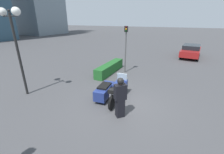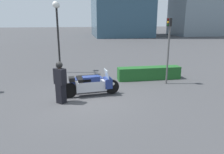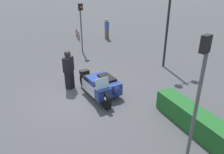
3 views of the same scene
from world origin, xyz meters
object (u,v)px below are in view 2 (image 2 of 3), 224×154
traffic_light_near (168,42)px  police_motorcycle (90,83)px  twin_lamp_post (57,18)px  officer_rider (60,81)px  hedge_bush_curbside (149,73)px

traffic_light_near → police_motorcycle: bearing=-3.3°
police_motorcycle → twin_lamp_post: (-1.61, 4.35, 2.93)m
police_motorcycle → twin_lamp_post: size_ratio=0.60×
twin_lamp_post → traffic_light_near: bearing=-31.9°
traffic_light_near → officer_rider: bearing=4.2°
officer_rider → twin_lamp_post: 5.91m
police_motorcycle → hedge_bush_curbside: 3.93m
police_motorcycle → traffic_light_near: 4.50m
twin_lamp_post → traffic_light_near: size_ratio=1.28×
hedge_bush_curbside → twin_lamp_post: size_ratio=0.83×
officer_rider → hedge_bush_curbside: (4.75, 2.84, -0.56)m
police_motorcycle → hedge_bush_curbside: police_motorcycle is taller
police_motorcycle → hedge_bush_curbside: (3.47, 1.83, -0.12)m
police_motorcycle → twin_lamp_post: twin_lamp_post is taller
traffic_light_near → twin_lamp_post: bearing=-46.6°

